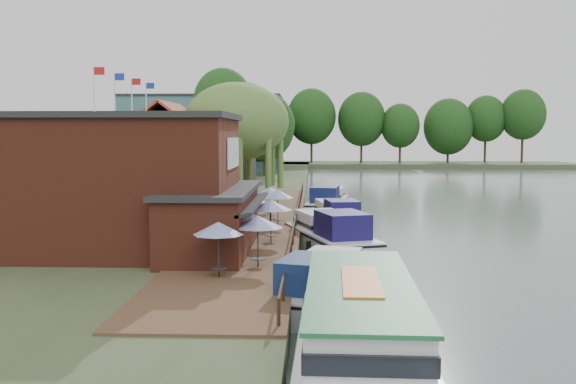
{
  "coord_description": "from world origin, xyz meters",
  "views": [
    {
      "loc": [
        -4.23,
        -34.03,
        7.25
      ],
      "look_at": [
        -6.0,
        12.0,
        3.0
      ],
      "focal_mm": 40.0,
      "sensor_mm": 36.0,
      "label": 1
    }
  ],
  "objects": [
    {
      "name": "ground",
      "position": [
        0.0,
        0.0,
        0.0
      ],
      "size": [
        260.0,
        260.0,
        0.0
      ],
      "primitive_type": "plane",
      "color": "#495553",
      "rests_on": "ground"
    },
    {
      "name": "land_bank",
      "position": [
        -30.0,
        35.0,
        0.5
      ],
      "size": [
        50.0,
        140.0,
        1.0
      ],
      "primitive_type": "cube",
      "color": "#384728",
      "rests_on": "ground"
    },
    {
      "name": "quay_deck",
      "position": [
        -8.0,
        10.0,
        1.05
      ],
      "size": [
        6.0,
        50.0,
        0.1
      ],
      "primitive_type": "cube",
      "color": "#47301E",
      "rests_on": "land_bank"
    },
    {
      "name": "quay_rail",
      "position": [
        -5.3,
        10.5,
        1.5
      ],
      "size": [
        0.2,
        49.0,
        1.0
      ],
      "primitive_type": null,
      "color": "black",
      "rests_on": "land_bank"
    },
    {
      "name": "pub",
      "position": [
        -14.0,
        -1.0,
        4.65
      ],
      "size": [
        20.0,
        11.0,
        7.3
      ],
      "primitive_type": null,
      "color": "maroon",
      "rests_on": "land_bank"
    },
    {
      "name": "hotel_block",
      "position": [
        -22.0,
        70.0,
        7.15
      ],
      "size": [
        25.4,
        12.4,
        12.3
      ],
      "primitive_type": null,
      "color": "#38666B",
      "rests_on": "land_bank"
    },
    {
      "name": "cottage_a",
      "position": [
        -15.0,
        14.0,
        5.25
      ],
      "size": [
        8.6,
        7.6,
        8.5
      ],
      "primitive_type": null,
      "color": "black",
      "rests_on": "land_bank"
    },
    {
      "name": "cottage_b",
      "position": [
        -18.0,
        24.0,
        5.25
      ],
      "size": [
        9.6,
        8.6,
        8.5
      ],
      "primitive_type": null,
      "color": "beige",
      "rests_on": "land_bank"
    },
    {
      "name": "cottage_c",
      "position": [
        -14.0,
        33.0,
        5.25
      ],
      "size": [
        7.6,
        7.6,
        8.5
      ],
      "primitive_type": null,
      "color": "black",
      "rests_on": "land_bank"
    },
    {
      "name": "willow",
      "position": [
        -10.5,
        19.0,
        6.21
      ],
      "size": [
        8.6,
        8.6,
        10.43
      ],
      "primitive_type": null,
      "color": "#476B2D",
      "rests_on": "land_bank"
    },
    {
      "name": "umbrella_0",
      "position": [
        -8.24,
        -7.12,
        2.29
      ],
      "size": [
        2.19,
        2.19,
        2.38
      ],
      "primitive_type": null,
      "color": "#1B3996",
      "rests_on": "quay_deck"
    },
    {
      "name": "umbrella_1",
      "position": [
        -6.73,
        -4.97,
        2.29
      ],
      "size": [
        2.37,
        2.37,
        2.38
      ],
      "primitive_type": null,
      "color": "navy",
      "rests_on": "quay_deck"
    },
    {
      "name": "umbrella_2",
      "position": [
        -7.99,
        -1.61,
        2.29
      ],
      "size": [
        2.4,
        2.4,
        2.38
      ],
      "primitive_type": null,
      "color": "navy",
      "rests_on": "quay_deck"
    },
    {
      "name": "umbrella_3",
      "position": [
        -6.58,
        1.83,
        2.29
      ],
      "size": [
        2.43,
        2.43,
        2.38
      ],
      "primitive_type": null,
      "color": "#1B2A98",
      "rests_on": "quay_deck"
    },
    {
      "name": "umbrella_4",
      "position": [
        -8.24,
        5.86,
        2.29
      ],
      "size": [
        2.18,
        2.18,
        2.38
      ],
      "primitive_type": null,
      "color": "#1B2196",
      "rests_on": "quay_deck"
    },
    {
      "name": "umbrella_5",
      "position": [
        -6.54,
        8.48,
        2.29
      ],
      "size": [
        2.11,
        2.11,
        2.38
      ],
      "primitive_type": null,
      "color": "navy",
      "rests_on": "quay_deck"
    },
    {
      "name": "umbrella_6",
      "position": [
        -7.21,
        10.59,
        2.29
      ],
      "size": [
        2.4,
        2.4,
        2.38
      ],
      "primitive_type": null,
      "color": "navy",
      "rests_on": "quay_deck"
    },
    {
      "name": "cruiser_0",
      "position": [
        -3.82,
        -7.32,
        1.17
      ],
      "size": [
        5.61,
        10.17,
        2.34
      ],
      "primitive_type": null,
      "rotation": [
        0.0,
        0.0,
        -0.27
      ],
      "color": "silver",
      "rests_on": "ground"
    },
    {
      "name": "cruiser_1",
      "position": [
        -3.14,
        4.93,
        1.34
      ],
      "size": [
        6.74,
        11.45,
        2.68
      ],
      "primitive_type": null,
      "rotation": [
        0.0,
        0.0,
        0.32
      ],
      "color": "white",
      "rests_on": "ground"
    },
    {
      "name": "cruiser_2",
      "position": [
        -2.4,
        14.36,
        1.19
      ],
      "size": [
        4.79,
        10.23,
        2.38
      ],
      "primitive_type": null,
      "rotation": [
        0.0,
        0.0,
        0.17
      ],
      "color": "white",
      "rests_on": "ground"
    },
    {
      "name": "cruiser_3",
      "position": [
        -2.84,
        24.61,
        1.26
      ],
      "size": [
        4.88,
        10.73,
        2.52
      ],
      "primitive_type": null,
      "rotation": [
        0.0,
        0.0,
        -0.15
      ],
      "color": "silver",
      "rests_on": "ground"
    },
    {
      "name": "tour_boat",
      "position": [
        -2.82,
        -16.12,
        1.49
      ],
      "size": [
        4.24,
        13.75,
        2.98
      ],
      "primitive_type": null,
      "rotation": [
        0.0,
        0.0,
        -0.03
      ],
      "color": "silver",
      "rests_on": "ground"
    },
    {
      "name": "swan",
      "position": [
        -1.69,
        -12.57,
        0.22
      ],
      "size": [
        0.44,
        0.44,
        0.44
      ],
      "primitive_type": "sphere",
      "color": "white",
      "rests_on": "ground"
    },
    {
      "name": "bank_tree_0",
      "position": [
        -14.63,
        40.47,
        7.88
      ],
      "size": [
        6.92,
        6.92,
        13.75
      ],
      "primitive_type": null,
      "color": "#143811",
      "rests_on": "land_bank"
    },
    {
      "name": "bank_tree_1",
      "position": [
        -12.58,
        48.2,
        7.33
      ],
      "size": [
        6.01,
        6.01,
        12.66
      ],
      "primitive_type": null,
      "color": "#143811",
      "rests_on": "land_bank"
    },
    {
      "name": "bank_tree_2",
      "position": [
        -11.21,
        59.24,
        7.12
      ],
      "size": [
        8.71,
        8.71,
        12.24
      ],
      "primitive_type": null,
      "color": "#143811",
      "rests_on": "land_bank"
    },
    {
      "name": "bank_tree_3",
      "position": [
        -13.32,
        79.07,
        7.4
      ],
      "size": [
        7.92,
        7.92,
        12.8
      ],
      "primitive_type": null,
      "color": "#143811",
      "rests_on": "land_bank"
    },
    {
      "name": "bank_tree_4",
      "position": [
        -10.94,
        84.32,
        6.92
      ],
      "size": [
        6.88,
        6.88,
        11.83
      ],
      "primitive_type": null,
      "color": "#143811",
      "rests_on": "land_bank"
    },
    {
      "name": "bank_tree_5",
      "position": [
        -14.33,
        95.92,
        7.76
      ],
      "size": [
        8.21,
        8.21,
        13.52
      ],
      "primitive_type": null,
      "color": "#143811",
      "rests_on": "land_bank"
    }
  ]
}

